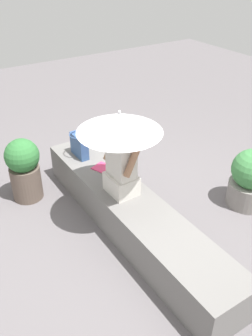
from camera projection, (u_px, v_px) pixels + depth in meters
ground_plane at (130, 230)px, 4.13m from camera, size 14.00×14.00×0.00m
stone_bench at (130, 215)px, 4.01m from camera, size 3.12×0.57×0.44m
person_seated at (121, 162)px, 3.79m from camera, size 0.47×0.29×0.90m
parasol at (119, 122)px, 3.52m from camera, size 0.87×0.87×0.98m
handbag_black at (79, 145)px, 4.59m from camera, size 0.32×0.24×0.31m
magazine at (105, 168)px, 4.40m from camera, size 0.33×0.29×0.01m
planter_near at (24, 168)px, 4.44m from camera, size 0.42×0.42×0.82m
planter_far at (250, 179)px, 4.36m from camera, size 0.49×0.49×0.75m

